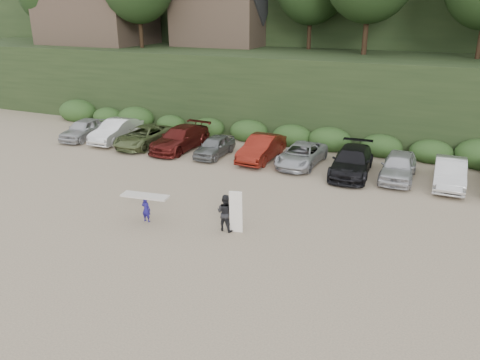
% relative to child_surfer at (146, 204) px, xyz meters
% --- Properties ---
extents(ground, '(120.00, 120.00, 0.00)m').
position_rel_child_surfer_xyz_m(ground, '(4.18, 0.70, -0.92)').
color(ground, tan).
rests_on(ground, ground).
extents(parked_cars, '(39.73, 6.09, 1.63)m').
position_rel_child_surfer_xyz_m(parked_cars, '(5.85, 10.69, -0.16)').
color(parked_cars, '#B1B1B6').
rests_on(parked_cars, ground).
extents(child_surfer, '(2.31, 0.93, 1.35)m').
position_rel_child_surfer_xyz_m(child_surfer, '(0.00, 0.00, 0.00)').
color(child_surfer, navy).
rests_on(child_surfer, ground).
extents(adult_surfer, '(1.32, 0.74, 2.04)m').
position_rel_child_surfer_xyz_m(adult_surfer, '(3.84, 0.67, -0.04)').
color(adult_surfer, black).
rests_on(adult_surfer, ground).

